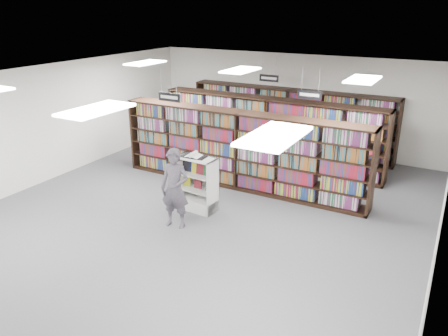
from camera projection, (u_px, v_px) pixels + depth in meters
The scene contains 19 objects.
floor at pixel (201, 215), 10.37m from camera, with size 12.00×12.00×0.00m, color #4D4D52.
ceiling at pixel (198, 80), 9.25m from camera, with size 10.00×12.00×0.10m, color silver.
wall_back at pixel (293, 102), 14.73m from camera, with size 10.00×0.10×3.20m, color white.
wall_left at pixel (46, 124), 12.07m from camera, with size 0.10×12.00×3.20m, color white.
wall_right at pixel (445, 195), 7.55m from camera, with size 0.10×12.00×3.20m, color white.
bookshelf_row_near at pixel (240, 150), 11.64m from camera, with size 7.00×0.60×2.10m.
bookshelf_row_mid at pixel (269, 132), 13.28m from camera, with size 7.00×0.60×2.10m.
bookshelf_row_far at pixel (289, 120), 14.68m from camera, with size 7.00×0.60×2.10m.
aisle_sign_left at pixel (169, 96), 10.98m from camera, with size 0.65×0.02×0.80m.
aisle_sign_right at pixel (310, 94), 11.27m from camera, with size 0.65×0.02×0.80m.
aisle_sign_center at pixel (269, 77), 13.81m from camera, with size 0.65×0.02×0.80m.
troffer_front_center at pixel (96, 110), 6.80m from camera, with size 0.60×1.20×0.04m, color white.
troffer_front_right at pixel (275, 136), 5.45m from camera, with size 0.60×1.20×0.04m, color white.
troffer_back_left at pixel (145, 63), 12.26m from camera, with size 0.60×1.20×0.04m, color white.
troffer_back_center at pixel (241, 70), 10.90m from camera, with size 0.60×1.20×0.04m, color white.
troffer_back_right at pixel (363, 79), 9.55m from camera, with size 0.60×1.20×0.04m, color white.
endcap_display at pixel (198, 191), 10.55m from camera, with size 0.98×0.53×1.34m.
open_book at pixel (193, 155), 10.28m from camera, with size 0.64×0.40×0.13m.
shopper at pixel (175, 189), 9.58m from camera, with size 0.66×0.44×1.82m, color #554E5A.
Camera 1 is at (4.97, -7.90, 4.70)m, focal length 35.00 mm.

